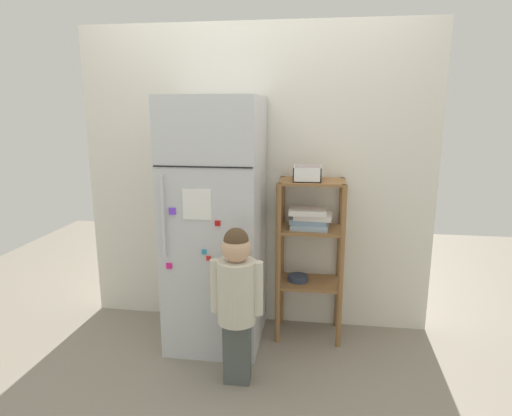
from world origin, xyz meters
TOP-DOWN VIEW (x-y plane):
  - ground_plane at (0.00, 0.00)m, footprint 6.00×6.00m
  - kitchen_wall_back at (0.00, 0.36)m, footprint 2.54×0.03m
  - refrigerator at (-0.22, 0.02)m, footprint 0.61×0.65m
  - child_standing at (0.01, -0.47)m, footprint 0.31×0.23m
  - pantry_shelf_unit at (0.41, 0.16)m, footprint 0.45×0.32m
  - fruit_bin at (0.38, 0.14)m, footprint 0.18×0.20m

SIDE VIEW (x-z plane):
  - ground_plane at x=0.00m, z-range 0.00..0.00m
  - child_standing at x=0.01m, z-range 0.10..1.05m
  - pantry_shelf_unit at x=0.41m, z-range 0.16..1.28m
  - refrigerator at x=-0.22m, z-range 0.00..1.67m
  - kitchen_wall_back at x=0.00m, z-range 0.00..2.17m
  - fruit_bin at x=0.38m, z-range 1.11..1.21m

